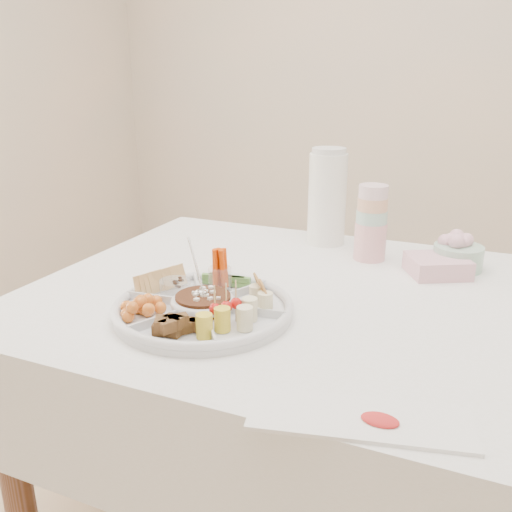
% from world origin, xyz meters
% --- Properties ---
extents(wall_back, '(4.00, 0.02, 2.70)m').
position_xyz_m(wall_back, '(0.00, 2.00, 1.35)').
color(wall_back, beige).
rests_on(wall_back, ground).
extents(dining_table, '(1.52, 1.02, 0.76)m').
position_xyz_m(dining_table, '(0.00, 0.00, 0.38)').
color(dining_table, white).
rests_on(dining_table, floor).
extents(party_tray, '(0.42, 0.42, 0.04)m').
position_xyz_m(party_tray, '(-0.28, -0.21, 0.78)').
color(party_tray, silver).
rests_on(party_tray, dining_table).
extents(bean_dip, '(0.13, 0.13, 0.04)m').
position_xyz_m(bean_dip, '(-0.28, -0.21, 0.79)').
color(bean_dip, '#31190C').
rests_on(bean_dip, party_tray).
extents(tortillas, '(0.10, 0.10, 0.06)m').
position_xyz_m(tortillas, '(-0.17, -0.14, 0.80)').
color(tortillas, '#AF693F').
rests_on(tortillas, party_tray).
extents(carrot_cucumber, '(0.11, 0.11, 0.10)m').
position_xyz_m(carrot_cucumber, '(-0.29, -0.08, 0.82)').
color(carrot_cucumber, '#EB4706').
rests_on(carrot_cucumber, party_tray).
extents(pita_raisins, '(0.11, 0.11, 0.05)m').
position_xyz_m(pita_raisins, '(-0.39, -0.16, 0.80)').
color(pita_raisins, '#C4854C').
rests_on(pita_raisins, party_tray).
extents(cherries, '(0.13, 0.13, 0.05)m').
position_xyz_m(cherries, '(-0.38, -0.29, 0.79)').
color(cherries, orange).
rests_on(cherries, party_tray).
extents(granola_chunks, '(0.11, 0.11, 0.04)m').
position_xyz_m(granola_chunks, '(-0.26, -0.34, 0.79)').
color(granola_chunks, brown).
rests_on(granola_chunks, party_tray).
extents(banana_tomato, '(0.11, 0.11, 0.09)m').
position_xyz_m(banana_tomato, '(-0.16, -0.26, 0.82)').
color(banana_tomato, '#EFEE66').
rests_on(banana_tomato, party_tray).
extents(cup_stack, '(0.11, 0.11, 0.24)m').
position_xyz_m(cup_stack, '(-0.03, 0.31, 0.88)').
color(cup_stack, '#B2C5AF').
rests_on(cup_stack, dining_table).
extents(thermos, '(0.13, 0.13, 0.29)m').
position_xyz_m(thermos, '(-0.18, 0.41, 0.91)').
color(thermos, white).
rests_on(thermos, dining_table).
extents(flower_bowl, '(0.16, 0.16, 0.10)m').
position_xyz_m(flower_bowl, '(0.20, 0.32, 0.81)').
color(flower_bowl, '#9ED0BC').
rests_on(flower_bowl, dining_table).
extents(napkin_stack, '(0.18, 0.18, 0.05)m').
position_xyz_m(napkin_stack, '(0.16, 0.25, 0.78)').
color(napkin_stack, '#E6ABB9').
rests_on(napkin_stack, dining_table).
extents(placemat, '(0.35, 0.18, 0.01)m').
position_xyz_m(placemat, '(0.12, -0.45, 0.76)').
color(placemat, silver).
rests_on(placemat, dining_table).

